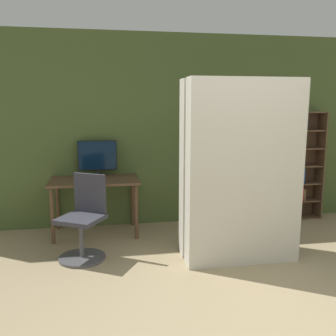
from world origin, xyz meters
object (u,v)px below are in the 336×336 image
mattress_near (245,173)px  mattress_far (235,168)px  office_chair (84,225)px  bookshelf (297,167)px  monitor (98,157)px

mattress_near → mattress_far: size_ratio=1.00×
office_chair → bookshelf: bookshelf is taller
bookshelf → mattress_near: mattress_near is taller
bookshelf → mattress_near: bearing=-134.2°
bookshelf → office_chair: bearing=-161.9°
mattress_near → mattress_far: (0.00, 0.32, -0.00)m
office_chair → bookshelf: size_ratio=0.58×
office_chair → monitor: bearing=81.1°
mattress_near → mattress_far: 0.32m
bookshelf → mattress_far: size_ratio=0.81×
bookshelf → mattress_far: 1.81m
office_chair → mattress_far: bearing=-3.5°
monitor → mattress_near: mattress_near is taller
monitor → mattress_near: 2.12m
monitor → mattress_far: size_ratio=0.27×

